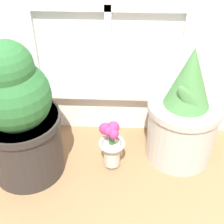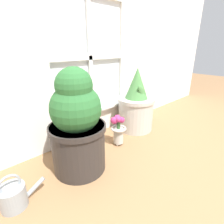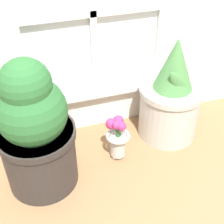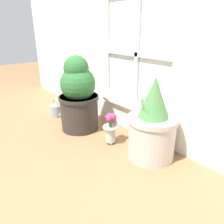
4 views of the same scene
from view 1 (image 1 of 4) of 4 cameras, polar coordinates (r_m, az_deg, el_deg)
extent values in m
plane|color=olive|center=(1.51, -2.06, -19.36)|extent=(10.00, 10.00, 0.00)
cube|color=silver|center=(1.90, -0.61, 0.83)|extent=(0.77, 0.05, 0.27)
cube|color=white|center=(1.62, -0.74, 18.87)|extent=(0.77, 0.02, 0.96)
cube|color=white|center=(1.60, -0.79, 18.56)|extent=(0.04, 0.02, 0.96)
cube|color=white|center=(1.60, -0.79, 18.56)|extent=(0.77, 0.02, 0.04)
cube|color=white|center=(1.79, -0.71, 3.13)|extent=(0.83, 0.06, 0.02)
cylinder|color=#2D2826|center=(1.65, -15.56, -5.65)|extent=(0.37, 0.37, 0.35)
cylinder|color=#2D2826|center=(1.55, -16.49, -1.39)|extent=(0.39, 0.39, 0.03)
cylinder|color=#38281E|center=(1.54, -16.57, -1.03)|extent=(0.34, 0.34, 0.01)
sphere|color=#28602D|center=(1.47, -17.39, 2.74)|extent=(0.34, 0.34, 0.34)
sphere|color=#28602D|center=(1.40, -18.76, 7.75)|extent=(0.24, 0.24, 0.24)
ellipsoid|color=#28602D|center=(1.55, -15.49, 4.27)|extent=(0.23, 0.08, 0.25)
cylinder|color=#B7B2A8|center=(1.71, 12.54, -3.18)|extent=(0.36, 0.36, 0.34)
cylinder|color=#B7B2A8|center=(1.62, 13.26, 1.00)|extent=(0.38, 0.38, 0.03)
cylinder|color=#38281E|center=(1.61, 13.32, 1.35)|extent=(0.33, 0.33, 0.01)
cone|color=#477F42|center=(1.53, 14.15, 6.18)|extent=(0.23, 0.23, 0.31)
ellipsoid|color=#477F42|center=(1.51, 13.85, 2.19)|extent=(0.16, 0.05, 0.18)
sphere|color=#BCB7AD|center=(1.74, 0.02, -8.65)|extent=(0.02, 0.02, 0.02)
sphere|color=#BCB7AD|center=(1.71, -1.01, -9.78)|extent=(0.02, 0.02, 0.02)
sphere|color=#BCB7AD|center=(1.70, 0.90, -9.84)|extent=(0.02, 0.02, 0.02)
cylinder|color=#BCB7AD|center=(1.66, -0.03, -7.55)|extent=(0.09, 0.09, 0.14)
torus|color=#BCB7AD|center=(1.61, -0.03, -5.77)|extent=(0.14, 0.14, 0.02)
cylinder|color=#386633|center=(1.59, -0.03, -4.74)|extent=(0.03, 0.03, 0.08)
sphere|color=#B22D66|center=(1.55, -0.03, -3.26)|extent=(0.05, 0.05, 0.05)
sphere|color=#B22D66|center=(1.57, 0.25, -2.82)|extent=(0.06, 0.06, 0.06)
sphere|color=#B22D66|center=(1.58, -1.39, -3.05)|extent=(0.06, 0.06, 0.06)
sphere|color=#B22D66|center=(1.54, -0.69, -3.55)|extent=(0.05, 0.05, 0.05)
sphere|color=#B22D66|center=(1.53, 0.29, -4.04)|extent=(0.05, 0.05, 0.05)
camera|label=2|loc=(1.15, -66.81, -8.83)|focal=28.00mm
camera|label=3|loc=(0.50, -98.55, 5.52)|focal=50.00mm
camera|label=4|loc=(1.30, 81.82, -9.00)|focal=35.00mm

